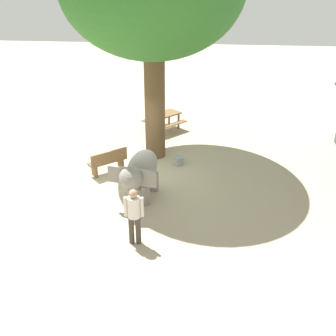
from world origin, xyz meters
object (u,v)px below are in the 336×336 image
object	(u,v)px
person_handler	(134,213)
wooden_bench	(108,161)
feed_bucket	(178,161)
elephant	(140,172)
picnic_table_near	(164,118)

from	to	relation	value
person_handler	wooden_bench	distance (m)	4.30
person_handler	feed_bucket	world-z (taller)	person_handler
feed_bucket	person_handler	bearing A→B (deg)	-8.45
person_handler	wooden_bench	world-z (taller)	person_handler
elephant	wooden_bench	distance (m)	2.30
picnic_table_near	elephant	bearing A→B (deg)	41.23
picnic_table_near	feed_bucket	xyz separation A→B (m)	(3.57, 0.97, -0.43)
wooden_bench	picnic_table_near	distance (m)	4.75
wooden_bench	feed_bucket	distance (m)	2.62
person_handler	picnic_table_near	world-z (taller)	person_handler
elephant	wooden_bench	size ratio (longest dim) A/B	1.71
feed_bucket	elephant	bearing A→B (deg)	-19.87
wooden_bench	feed_bucket	xyz separation A→B (m)	(-0.95, 2.43, -0.31)
picnic_table_near	feed_bucket	distance (m)	3.73
person_handler	feed_bucket	distance (m)	4.99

